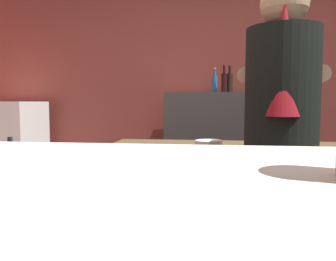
{
  "coord_description": "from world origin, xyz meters",
  "views": [
    {
      "loc": [
        -0.06,
        -1.33,
        1.15
      ],
      "look_at": [
        -0.14,
        -0.75,
        1.1
      ],
      "focal_mm": 36.34,
      "sensor_mm": 36.0,
      "label": 1
    }
  ],
  "objects_px": {
    "bartender": "(281,136)",
    "bottle_hot_sauce": "(215,83)",
    "mini_fridge": "(8,160)",
    "bottle_vinegar": "(224,82)",
    "mixing_bowl": "(209,144)",
    "bottle_olive_oil": "(230,82)",
    "chefs_knife": "(316,148)"
  },
  "relations": [
    {
      "from": "mixing_bowl",
      "to": "bottle_hot_sauce",
      "type": "bearing_deg",
      "value": 88.17
    },
    {
      "from": "bottle_vinegar",
      "to": "mixing_bowl",
      "type": "bearing_deg",
      "value": -95.84
    },
    {
      "from": "mixing_bowl",
      "to": "bottle_olive_oil",
      "type": "xyz_separation_m",
      "value": [
        0.18,
        1.31,
        0.44
      ]
    },
    {
      "from": "mini_fridge",
      "to": "bottle_hot_sauce",
      "type": "relative_size",
      "value": 4.91
    },
    {
      "from": "bartender",
      "to": "bottle_hot_sauce",
      "type": "distance_m",
      "value": 1.73
    },
    {
      "from": "mini_fridge",
      "to": "bottle_olive_oil",
      "type": "distance_m",
      "value": 2.3
    },
    {
      "from": "mixing_bowl",
      "to": "chefs_knife",
      "type": "relative_size",
      "value": 0.67
    },
    {
      "from": "bartender",
      "to": "chefs_knife",
      "type": "bearing_deg",
      "value": -25.16
    },
    {
      "from": "mini_fridge",
      "to": "mixing_bowl",
      "type": "distance_m",
      "value": 2.27
    },
    {
      "from": "mixing_bowl",
      "to": "bottle_vinegar",
      "type": "xyz_separation_m",
      "value": [
        0.13,
        1.25,
        0.43
      ]
    },
    {
      "from": "mixing_bowl",
      "to": "bottle_olive_oil",
      "type": "relative_size",
      "value": 0.62
    },
    {
      "from": "bottle_hot_sauce",
      "to": "bottle_vinegar",
      "type": "bearing_deg",
      "value": -34.14
    },
    {
      "from": "bottle_olive_oil",
      "to": "bartender",
      "type": "bearing_deg",
      "value": -84.68
    },
    {
      "from": "mini_fridge",
      "to": "chefs_knife",
      "type": "xyz_separation_m",
      "value": [
        2.59,
        -1.03,
        0.31
      ]
    },
    {
      "from": "bartender",
      "to": "bottle_vinegar",
      "type": "bearing_deg",
      "value": 16.97
    },
    {
      "from": "chefs_knife",
      "to": "bottle_olive_oil",
      "type": "distance_m",
      "value": 1.4
    },
    {
      "from": "mixing_bowl",
      "to": "bottle_olive_oil",
      "type": "bearing_deg",
      "value": 81.98
    },
    {
      "from": "mixing_bowl",
      "to": "bottle_vinegar",
      "type": "relative_size",
      "value": 0.62
    },
    {
      "from": "mini_fridge",
      "to": "bottle_hot_sauce",
      "type": "distance_m",
      "value": 2.16
    },
    {
      "from": "bartender",
      "to": "mixing_bowl",
      "type": "relative_size",
      "value": 10.69
    },
    {
      "from": "chefs_knife",
      "to": "bottle_olive_oil",
      "type": "relative_size",
      "value": 0.92
    },
    {
      "from": "bartender",
      "to": "bottle_vinegar",
      "type": "xyz_separation_m",
      "value": [
        -0.21,
        1.61,
        0.35
      ]
    },
    {
      "from": "chefs_knife",
      "to": "bartender",
      "type": "bearing_deg",
      "value": -129.45
    },
    {
      "from": "mini_fridge",
      "to": "chefs_knife",
      "type": "distance_m",
      "value": 2.81
    },
    {
      "from": "bartender",
      "to": "mixing_bowl",
      "type": "bearing_deg",
      "value": 53.08
    },
    {
      "from": "bottle_vinegar",
      "to": "bottle_hot_sauce",
      "type": "distance_m",
      "value": 0.1
    },
    {
      "from": "mixing_bowl",
      "to": "chefs_knife",
      "type": "distance_m",
      "value": 0.62
    },
    {
      "from": "chefs_knife",
      "to": "mini_fridge",
      "type": "bearing_deg",
      "value": 153.48
    },
    {
      "from": "bottle_vinegar",
      "to": "bottle_olive_oil",
      "type": "xyz_separation_m",
      "value": [
        0.06,
        0.05,
        0.0
      ]
    },
    {
      "from": "mini_fridge",
      "to": "bartender",
      "type": "relative_size",
      "value": 0.68
    },
    {
      "from": "bottle_olive_oil",
      "to": "mini_fridge",
      "type": "bearing_deg",
      "value": -174.08
    },
    {
      "from": "bottle_vinegar",
      "to": "bottle_hot_sauce",
      "type": "height_order",
      "value": "bottle_vinegar"
    }
  ]
}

